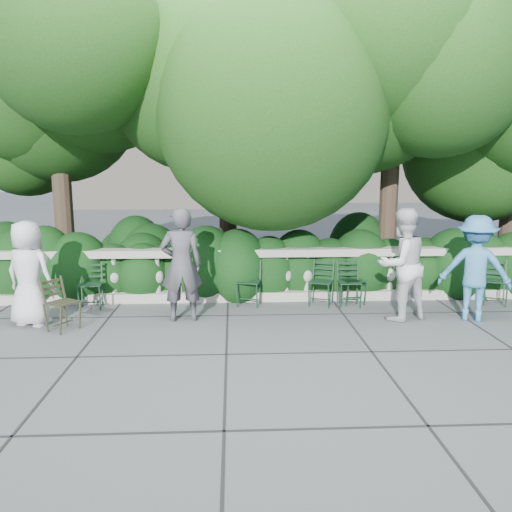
{
  "coord_description": "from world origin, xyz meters",
  "views": [
    {
      "loc": [
        -0.4,
        -7.43,
        2.5
      ],
      "look_at": [
        0.0,
        1.0,
        1.0
      ],
      "focal_mm": 35.0,
      "sensor_mm": 36.0,
      "label": 1
    }
  ],
  "objects_px": {
    "person_older_blue": "(475,268)",
    "person_woman_grey": "(181,265)",
    "chair_d": "(350,308)",
    "person_casual_man": "(402,264)",
    "chair_b": "(247,308)",
    "chair_c": "(319,307)",
    "chair_weathered": "(70,332)",
    "person_businessman": "(29,274)",
    "chair_a": "(90,311)",
    "chair_e": "(494,306)",
    "chair_f": "(355,306)"
  },
  "relations": [
    {
      "from": "person_older_blue",
      "to": "person_woman_grey",
      "type": "bearing_deg",
      "value": 21.54
    },
    {
      "from": "chair_d",
      "to": "person_casual_man",
      "type": "distance_m",
      "value": 1.32
    },
    {
      "from": "chair_b",
      "to": "chair_c",
      "type": "bearing_deg",
      "value": 10.22
    },
    {
      "from": "chair_weathered",
      "to": "chair_b",
      "type": "bearing_deg",
      "value": -33.83
    },
    {
      "from": "chair_c",
      "to": "person_older_blue",
      "type": "height_order",
      "value": "person_older_blue"
    },
    {
      "from": "chair_d",
      "to": "person_businessman",
      "type": "height_order",
      "value": "person_businessman"
    },
    {
      "from": "chair_c",
      "to": "chair_a",
      "type": "bearing_deg",
      "value": -156.45
    },
    {
      "from": "person_businessman",
      "to": "person_woman_grey",
      "type": "height_order",
      "value": "person_woman_grey"
    },
    {
      "from": "person_casual_man",
      "to": "person_older_blue",
      "type": "relative_size",
      "value": 1.07
    },
    {
      "from": "chair_a",
      "to": "chair_b",
      "type": "distance_m",
      "value": 2.78
    },
    {
      "from": "chair_c",
      "to": "chair_b",
      "type": "bearing_deg",
      "value": -159.23
    },
    {
      "from": "chair_a",
      "to": "person_casual_man",
      "type": "height_order",
      "value": "person_casual_man"
    },
    {
      "from": "chair_b",
      "to": "chair_e",
      "type": "distance_m",
      "value": 4.51
    },
    {
      "from": "chair_b",
      "to": "chair_e",
      "type": "xyz_separation_m",
      "value": [
        4.51,
        -0.15,
        0.0
      ]
    },
    {
      "from": "chair_d",
      "to": "chair_b",
      "type": "bearing_deg",
      "value": 178.03
    },
    {
      "from": "chair_e",
      "to": "person_woman_grey",
      "type": "relative_size",
      "value": 0.45
    },
    {
      "from": "chair_a",
      "to": "chair_weathered",
      "type": "distance_m",
      "value": 1.14
    },
    {
      "from": "chair_c",
      "to": "chair_d",
      "type": "bearing_deg",
      "value": 14.96
    },
    {
      "from": "chair_d",
      "to": "chair_e",
      "type": "distance_m",
      "value": 2.66
    },
    {
      "from": "chair_weathered",
      "to": "person_woman_grey",
      "type": "relative_size",
      "value": 0.45
    },
    {
      "from": "person_older_blue",
      "to": "person_casual_man",
      "type": "bearing_deg",
      "value": 19.46
    },
    {
      "from": "chair_f",
      "to": "person_woman_grey",
      "type": "height_order",
      "value": "person_woman_grey"
    },
    {
      "from": "chair_weathered",
      "to": "person_older_blue",
      "type": "xyz_separation_m",
      "value": [
        6.49,
        0.33,
        0.87
      ]
    },
    {
      "from": "chair_a",
      "to": "chair_b",
      "type": "xyz_separation_m",
      "value": [
        2.78,
        0.08,
        0.0
      ]
    },
    {
      "from": "chair_c",
      "to": "chair_e",
      "type": "xyz_separation_m",
      "value": [
        3.21,
        -0.09,
        0.0
      ]
    },
    {
      "from": "chair_f",
      "to": "chair_weathered",
      "type": "distance_m",
      "value": 4.91
    },
    {
      "from": "chair_c",
      "to": "person_older_blue",
      "type": "distance_m",
      "value": 2.71
    },
    {
      "from": "chair_b",
      "to": "chair_f",
      "type": "xyz_separation_m",
      "value": [
        1.98,
        0.02,
        0.0
      ]
    },
    {
      "from": "chair_b",
      "to": "chair_e",
      "type": "relative_size",
      "value": 1.0
    },
    {
      "from": "chair_c",
      "to": "person_casual_man",
      "type": "bearing_deg",
      "value": -8.05
    },
    {
      "from": "chair_c",
      "to": "person_businessman",
      "type": "distance_m",
      "value": 4.92
    },
    {
      "from": "chair_d",
      "to": "chair_e",
      "type": "relative_size",
      "value": 1.0
    },
    {
      "from": "chair_c",
      "to": "person_casual_man",
      "type": "distance_m",
      "value": 1.71
    },
    {
      "from": "chair_d",
      "to": "person_businessman",
      "type": "xyz_separation_m",
      "value": [
        -5.34,
        -0.7,
        0.84
      ]
    },
    {
      "from": "person_woman_grey",
      "to": "person_casual_man",
      "type": "height_order",
      "value": "person_woman_grey"
    },
    {
      "from": "chair_b",
      "to": "person_woman_grey",
      "type": "xyz_separation_m",
      "value": [
        -1.1,
        -0.69,
        0.94
      ]
    },
    {
      "from": "person_businessman",
      "to": "person_older_blue",
      "type": "relative_size",
      "value": 0.97
    },
    {
      "from": "chair_a",
      "to": "chair_f",
      "type": "relative_size",
      "value": 1.0
    },
    {
      "from": "chair_b",
      "to": "chair_c",
      "type": "distance_m",
      "value": 1.3
    },
    {
      "from": "person_casual_man",
      "to": "person_older_blue",
      "type": "xyz_separation_m",
      "value": [
        1.2,
        -0.09,
        -0.06
      ]
    },
    {
      "from": "chair_e",
      "to": "person_businessman",
      "type": "height_order",
      "value": "person_businessman"
    },
    {
      "from": "chair_f",
      "to": "person_woman_grey",
      "type": "relative_size",
      "value": 0.45
    },
    {
      "from": "person_businessman",
      "to": "chair_e",
      "type": "bearing_deg",
      "value": -155.96
    },
    {
      "from": "chair_d",
      "to": "person_woman_grey",
      "type": "bearing_deg",
      "value": -167.09
    },
    {
      "from": "chair_b",
      "to": "person_older_blue",
      "type": "distance_m",
      "value": 3.92
    },
    {
      "from": "chair_f",
      "to": "person_casual_man",
      "type": "xyz_separation_m",
      "value": [
        0.54,
        -0.81,
        0.93
      ]
    },
    {
      "from": "person_woman_grey",
      "to": "person_casual_man",
      "type": "relative_size",
      "value": 1.01
    },
    {
      "from": "chair_e",
      "to": "chair_c",
      "type": "bearing_deg",
      "value": -160.07
    },
    {
      "from": "chair_f",
      "to": "chair_d",
      "type": "bearing_deg",
      "value": -142.98
    },
    {
      "from": "chair_a",
      "to": "person_businessman",
      "type": "relative_size",
      "value": 0.5
    }
  ]
}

